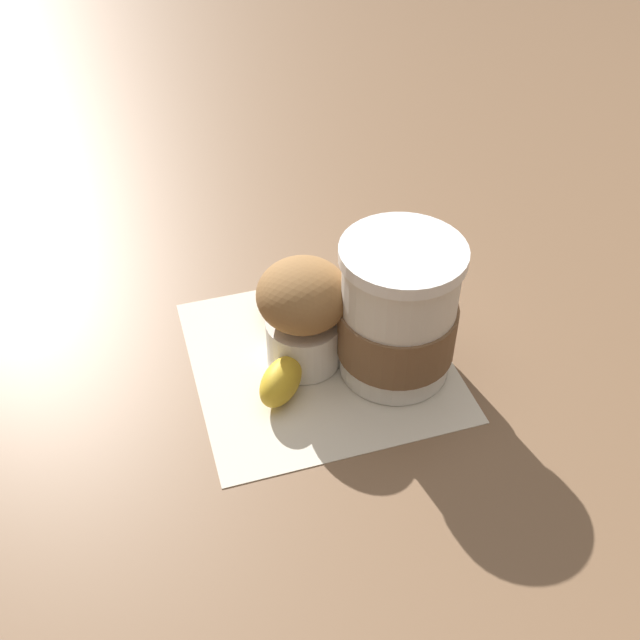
{
  "coord_description": "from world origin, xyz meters",
  "views": [
    {
      "loc": [
        0.21,
        0.4,
        0.44
      ],
      "look_at": [
        0.0,
        0.0,
        0.04
      ],
      "focal_mm": 42.0,
      "sensor_mm": 36.0,
      "label": 1
    }
  ],
  "objects": [
    {
      "name": "coffee_cup",
      "position": [
        -0.05,
        0.04,
        0.06
      ],
      "size": [
        0.1,
        0.1,
        0.12
      ],
      "color": "silver",
      "rests_on": "paper_napkin"
    },
    {
      "name": "muffin",
      "position": [
        0.01,
        -0.01,
        0.05
      ],
      "size": [
        0.07,
        0.07,
        0.1
      ],
      "color": "white",
      "rests_on": "paper_napkin"
    },
    {
      "name": "ground_plane",
      "position": [
        0.0,
        0.0,
        0.0
      ],
      "size": [
        3.0,
        3.0,
        0.0
      ],
      "primitive_type": "plane",
      "color": "brown"
    },
    {
      "name": "paper_napkin",
      "position": [
        0.0,
        0.0,
        0.0
      ],
      "size": [
        0.25,
        0.25,
        0.0
      ],
      "primitive_type": "cube",
      "rotation": [
        0.0,
        0.0,
        -0.18
      ],
      "color": "beige",
      "rests_on": "ground_plane"
    },
    {
      "name": "banana",
      "position": [
        0.03,
        -0.02,
        0.02
      ],
      "size": [
        0.08,
        0.14,
        0.03
      ],
      "color": "gold",
      "rests_on": "paper_napkin"
    }
  ]
}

